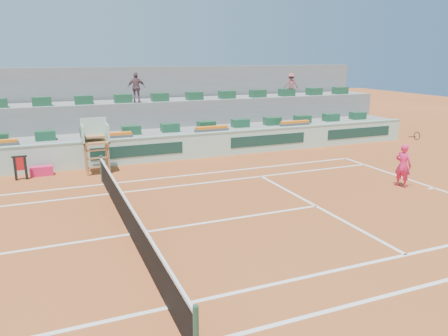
{
  "coord_description": "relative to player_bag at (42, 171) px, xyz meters",
  "views": [
    {
      "loc": [
        -1.98,
        -11.92,
        5.04
      ],
      "look_at": [
        4.0,
        2.5,
        1.0
      ],
      "focal_mm": 35.0,
      "sensor_mm": 36.0,
      "label": 1
    }
  ],
  "objects": [
    {
      "name": "tennis_net",
      "position": [
        2.29,
        -7.89,
        0.32
      ],
      "size": [
        0.1,
        11.97,
        1.1
      ],
      "color": "black",
      "rests_on": "ground"
    },
    {
      "name": "seating_tier_upper",
      "position": [
        2.29,
        4.41,
        1.09
      ],
      "size": [
        36.0,
        2.4,
        2.6
      ],
      "primitive_type": "cube",
      "color": "gray",
      "rests_on": "ground"
    },
    {
      "name": "towel_rack",
      "position": [
        -0.79,
        -0.41,
        0.4
      ],
      "size": [
        0.6,
        0.1,
        1.03
      ],
      "color": "black",
      "rests_on": "ground"
    },
    {
      "name": "umpire_chair",
      "position": [
        2.29,
        -0.39,
        1.33
      ],
      "size": [
        1.1,
        0.9,
        2.4
      ],
      "color": "#99643A",
      "rests_on": "ground"
    },
    {
      "name": "advertising_hoarding",
      "position": [
        2.31,
        0.61,
        0.43
      ],
      "size": [
        36.0,
        0.34,
        1.26
      ],
      "color": "#ADD9C6",
      "rests_on": "ground"
    },
    {
      "name": "ground",
      "position": [
        2.29,
        -7.89,
        -0.21
      ],
      "size": [
        90.0,
        90.0,
        0.0
      ],
      "primitive_type": "plane",
      "color": "#99461D",
      "rests_on": "ground"
    },
    {
      "name": "seating_tier_lower",
      "position": [
        2.29,
        2.81,
        0.39
      ],
      "size": [
        36.0,
        4.0,
        1.2
      ],
      "primitive_type": "cube",
      "color": "gray",
      "rests_on": "ground"
    },
    {
      "name": "seat_row_lower",
      "position": [
        2.29,
        1.91,
        1.21
      ],
      "size": [
        32.9,
        0.6,
        0.44
      ],
      "color": "#1A4F30",
      "rests_on": "seating_tier_lower"
    },
    {
      "name": "flower_planters",
      "position": [
        0.79,
        1.11,
        1.13
      ],
      "size": [
        26.8,
        0.36,
        0.28
      ],
      "color": "#535353",
      "rests_on": "seating_tier_lower"
    },
    {
      "name": "spectator_right",
      "position": [
        14.5,
        3.68,
        3.09
      ],
      "size": [
        1.03,
        0.81,
        1.39
      ],
      "primitive_type": "imported",
      "rotation": [
        0.0,
        0.0,
        2.77
      ],
      "color": "#944A51",
      "rests_on": "seating_tier_upper"
    },
    {
      "name": "stadium_back_wall",
      "position": [
        2.29,
        6.01,
        1.99
      ],
      "size": [
        36.0,
        0.4,
        4.4
      ],
      "primitive_type": "cube",
      "color": "gray",
      "rests_on": "ground"
    },
    {
      "name": "court_lines",
      "position": [
        2.29,
        -7.89,
        -0.2
      ],
      "size": [
        23.89,
        11.09,
        0.01
      ],
      "color": "white",
      "rests_on": "ground"
    },
    {
      "name": "player_bag",
      "position": [
        0.0,
        0.0,
        0.0
      ],
      "size": [
        0.94,
        0.42,
        0.42
      ],
      "primitive_type": "cube",
      "color": "#EB1E5D",
      "rests_on": "ground"
    },
    {
      "name": "seat_row_upper",
      "position": [
        2.29,
        3.81,
        2.61
      ],
      "size": [
        32.9,
        0.6,
        0.44
      ],
      "color": "#1A4F30",
      "rests_on": "seating_tier_upper"
    },
    {
      "name": "tennis_player",
      "position": [
        13.14,
        -7.21,
        0.66
      ],
      "size": [
        0.61,
        0.93,
        2.28
      ],
      "color": "#EB1E5D",
      "rests_on": "ground"
    },
    {
      "name": "spectator_mid",
      "position": [
        4.98,
        3.52,
        3.18
      ],
      "size": [
        0.99,
        0.59,
        1.58
      ],
      "primitive_type": "imported",
      "rotation": [
        0.0,
        0.0,
        2.91
      ],
      "color": "brown",
      "rests_on": "seating_tier_upper"
    }
  ]
}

